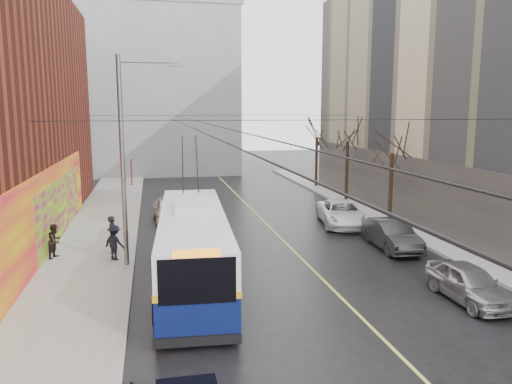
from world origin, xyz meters
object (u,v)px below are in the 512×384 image
Objects in this scene: following_car at (169,209)px; pedestrian_c at (115,242)px; tree_far at (317,129)px; pedestrian_a at (113,234)px; pedestrian_b at (55,241)px; tree_mid at (348,131)px; parked_car_a at (469,283)px; parked_car_b at (392,234)px; trolleybus at (193,246)px; streetlight_pole at (126,156)px; parked_car_c at (342,213)px; tree_near at (393,140)px.

pedestrian_c is (-2.68, -7.89, 0.16)m from following_car.
tree_far is 24.39m from pedestrian_a.
pedestrian_a reaches higher than pedestrian_b.
tree_mid is 1.70× the size of parked_car_a.
parked_car_b is (0.47, 6.83, 0.05)m from parked_car_a.
following_car is (-13.16, -11.26, -4.36)m from tree_far.
trolleybus is at bearing -129.11° from tree_mid.
trolleybus is at bearing -89.75° from following_car.
parked_car_b is 2.81× the size of pedestrian_b.
pedestrian_b reaches higher than parked_car_a.
streetlight_pole is at bearing -93.33° from pedestrian_b.
tree_mid is at bearing -43.05° from pedestrian_a.
parked_car_c is at bearing 25.62° from streetlight_pole.
tree_far is (15.14, 20.00, 0.30)m from streetlight_pole.
following_car is at bearing 96.18° from trolleybus.
streetlight_pole reaches higher than pedestrian_a.
tree_mid is 0.57× the size of trolleybus.
parked_car_a is at bearing -18.71° from trolleybus.
tree_mid is at bearing 80.98° from parked_car_b.
pedestrian_b is at bearing 152.21° from parked_car_a.
pedestrian_a is (-15.99, -10.95, -4.23)m from tree_mid.
parked_car_b is at bearing -97.84° from tree_far.
pedestrian_c reaches higher than following_car.
following_car is 7.27m from pedestrian_a.
parked_car_c is 2.98× the size of pedestrian_a.
pedestrian_c is (-15.84, -19.15, -4.20)m from tree_far.
tree_near is at bearing 67.24° from parked_car_b.
tree_far is 1.50× the size of parked_car_b.
streetlight_pole is 2.05× the size of parked_car_b.
pedestrian_c is at bearing -160.66° from pedestrian_a.
following_car is 2.89× the size of pedestrian_c.
pedestrian_a reaches higher than parked_car_c.
parked_car_b is 5.31m from parked_car_c.
pedestrian_a is at bearing 112.50° from streetlight_pole.
parked_car_b is 13.16m from pedestrian_c.
parked_car_a is 17.36m from pedestrian_b.
parked_car_b is at bearing 20.13° from trolleybus.
following_car is at bearing -162.07° from tree_mid.
tree_far is at bearing 90.00° from tree_mid.
tree_far is 3.77× the size of pedestrian_a.
parked_car_a is 14.61m from pedestrian_c.
parked_car_b is at bearing 86.22° from parked_car_a.
tree_near reaches higher than parked_car_a.
tree_near is at bearing 14.82° from parked_car_c.
streetlight_pole is 13.12m from parked_car_b.
pedestrian_b is 2.80m from pedestrian_c.
following_car is (-13.16, 2.74, -4.19)m from tree_near.
tree_far reaches higher than parked_car_b.
tree_mid is 19.84m from pedestrian_a.
tree_mid is 1.02× the size of tree_far.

